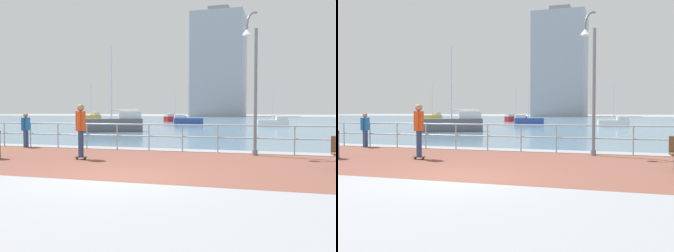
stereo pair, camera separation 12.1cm
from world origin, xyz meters
TOP-DOWN VIEW (x-y plane):
  - ground at (0.00, 40.00)m, footprint 220.00×220.00m
  - brick_paving at (0.00, 2.71)m, footprint 28.00×6.63m
  - harbor_water at (0.00, 51.03)m, footprint 180.00×88.00m
  - waterfront_railing at (-0.00, 6.03)m, footprint 25.25×0.06m
  - lamppost at (2.75, 5.28)m, footprint 0.55×0.74m
  - skateboarder at (-2.60, 2.68)m, footprint 0.41×0.56m
  - bystander at (-6.98, 5.68)m, footprint 0.27×0.56m
  - sailboat_blue at (3.08, 31.36)m, footprint 3.20×1.60m
  - sailboat_navy at (-6.68, 34.45)m, footprint 3.53×2.19m
  - sailboat_yellow at (-11.24, 45.43)m, footprint 2.92×3.41m
  - sailboat_red at (-24.86, 45.58)m, footprint 1.54×4.17m
  - sailboat_ivory at (-8.47, 18.09)m, footprint 4.78×3.34m
  - tower_steel at (-12.63, 96.88)m, footprint 13.92×13.53m

SIDE VIEW (x-z plane):
  - ground at x=0.00m, z-range 0.00..0.00m
  - harbor_water at x=0.00m, z-range 0.00..0.00m
  - brick_paving at x=0.00m, z-range 0.00..0.01m
  - sailboat_blue at x=3.08m, z-range -1.74..2.56m
  - sailboat_navy at x=-6.68m, z-range -1.92..2.83m
  - sailboat_yellow at x=-11.24m, z-range -1.96..2.89m
  - sailboat_red at x=-24.86m, z-range -2.33..3.43m
  - sailboat_ivory at x=-8.47m, z-range -2.63..3.87m
  - waterfront_railing at x=0.00m, z-range 0.21..1.28m
  - bystander at x=-6.98m, z-range 0.12..1.63m
  - skateboarder at x=-2.60m, z-range 0.19..2.02m
  - lamppost at x=2.75m, z-range 0.27..5.38m
  - tower_steel at x=-12.63m, z-range -0.83..29.10m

